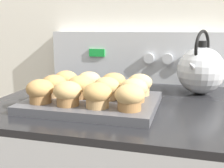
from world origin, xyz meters
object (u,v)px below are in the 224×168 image
object	(u,v)px
muffin_r1_c0	(54,86)
muffin_r1_c3	(134,90)
muffin_r1_c1	(80,87)
muffin_r2_c3	(140,84)
muffin_r2_c2	(114,83)
muffin_r1_c2	(107,88)
muffin_r0_c1	(68,93)
muffin_r0_c2	(97,95)
muffin_pan	(93,102)
muffin_r2_c1	(89,82)
muffin_r0_c3	(130,97)
muffin_r0_c0	(40,91)
muffin_r2_c0	(66,80)
tea_kettle	(201,70)

from	to	relation	value
muffin_r1_c0	muffin_r1_c3	distance (m)	0.24
muffin_r1_c1	muffin_r2_c3	distance (m)	0.18
muffin_r2_c2	muffin_r1_c2	bearing A→B (deg)	-89.77
muffin_r0_c1	muffin_r0_c2	world-z (taller)	same
muffin_pan	muffin_r2_c1	size ratio (longest dim) A/B	4.91
muffin_r1_c0	muffin_r1_c3	size ratio (longest dim) A/B	1.00
muffin_r0_c2	muffin_r2_c3	size ratio (longest dim) A/B	1.00
muffin_r0_c3	muffin_r1_c0	xyz separation A→B (m)	(-0.24, 0.08, 0.00)
muffin_r0_c1	muffin_r1_c2	bearing A→B (deg)	47.22
muffin_r1_c0	muffin_r0_c2	bearing A→B (deg)	-26.47
muffin_r0_c0	muffin_r0_c3	distance (m)	0.24
muffin_r1_c0	muffin_r2_c2	bearing A→B (deg)	27.78
muffin_r2_c3	muffin_r0_c3	bearing A→B (deg)	-88.96
muffin_r0_c0	muffin_r2_c1	bearing A→B (deg)	63.26
muffin_r0_c3	muffin_r2_c0	bearing A→B (deg)	145.98
muffin_r2_c0	muffin_r2_c3	world-z (taller)	same
muffin_pan	muffin_r1_c3	size ratio (longest dim) A/B	4.91
muffin_pan	muffin_r0_c1	world-z (taller)	muffin_r0_c1
muffin_r0_c1	muffin_r1_c0	size ratio (longest dim) A/B	1.00
muffin_r0_c2	muffin_r1_c2	distance (m)	0.08
muffin_r2_c1	muffin_r2_c3	bearing A→B (deg)	-0.35
muffin_r1_c1	muffin_r2_c0	world-z (taller)	same
muffin_r1_c1	tea_kettle	bearing A→B (deg)	35.73
muffin_r0_c3	muffin_r2_c1	bearing A→B (deg)	135.00
muffin_r0_c1	muffin_r2_c3	world-z (taller)	same
muffin_r0_c2	muffin_r1_c1	xyz separation A→B (m)	(-0.08, 0.08, 0.00)
muffin_r0_c0	muffin_r2_c1	xyz separation A→B (m)	(0.08, 0.16, 0.00)
muffin_r1_c2	muffin_r2_c1	size ratio (longest dim) A/B	1.00
tea_kettle	muffin_r0_c2	bearing A→B (deg)	-128.21
muffin_r2_c3	tea_kettle	distance (m)	0.24
muffin_r0_c0	tea_kettle	size ratio (longest dim) A/B	0.34
muffin_r2_c3	muffin_r1_c3	bearing A→B (deg)	-91.40
muffin_r2_c1	muffin_r0_c2	bearing A→B (deg)	-63.49
muffin_r0_c1	muffin_r0_c2	size ratio (longest dim) A/B	1.00
muffin_r0_c2	muffin_r1_c2	bearing A→B (deg)	90.77
muffin_r0_c0	muffin_r1_c1	distance (m)	0.12
muffin_r1_c1	muffin_r2_c0	distance (m)	0.11
muffin_pan	muffin_r1_c1	bearing A→B (deg)	176.15
muffin_r1_c0	muffin_r2_c3	xyz separation A→B (m)	(0.24, 0.08, 0.00)
muffin_r2_c1	muffin_r0_c1	bearing A→B (deg)	-89.65
muffin_r2_c3	muffin_pan	bearing A→B (deg)	-146.21
muffin_r1_c0	muffin_r0_c3	bearing A→B (deg)	-18.27
muffin_r1_c1	muffin_r1_c0	bearing A→B (deg)	-176.36
muffin_r0_c0	muffin_r2_c3	world-z (taller)	same
muffin_r1_c2	tea_kettle	distance (m)	0.35
muffin_r1_c3	muffin_r2_c2	bearing A→B (deg)	134.51
muffin_r1_c3	muffin_r1_c0	bearing A→B (deg)	-179.28
muffin_pan	muffin_r0_c3	distance (m)	0.15
muffin_r0_c0	muffin_r1_c0	distance (m)	0.08
muffin_r0_c0	muffin_r2_c3	xyz separation A→B (m)	(0.24, 0.16, 0.00)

